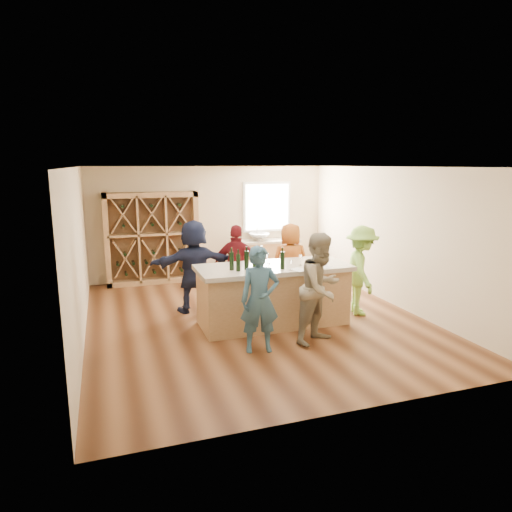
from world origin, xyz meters
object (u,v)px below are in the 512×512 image
object	(u,v)px
tasting_counter_base	(273,297)
person_server	(361,270)
wine_bottle_b	(238,263)
wine_bottle_f	(282,260)
person_far_left	(194,266)
wine_bottle_c	(247,260)
wine_bottle_d	(254,262)
person_far_mid	(237,267)
wine_bottle_e	(261,259)
sink	(259,237)
wine_rack	(152,238)
person_near_left	(260,300)
wine_bottle_a	(232,261)
person_near_right	(321,288)
person_far_right	(290,263)

from	to	relation	value
tasting_counter_base	person_server	bearing A→B (deg)	0.14
wine_bottle_b	wine_bottle_f	xyz separation A→B (m)	(0.76, -0.09, 0.00)
tasting_counter_base	person_far_left	distance (m)	1.74
wine_bottle_b	wine_bottle_c	xyz separation A→B (m)	(0.17, 0.07, 0.01)
wine_bottle_d	person_far_mid	world-z (taller)	person_far_mid
wine_bottle_b	person_far_left	size ratio (longest dim) A/B	0.16
person_far_mid	wine_bottle_e	bearing A→B (deg)	117.75
sink	person_far_left	distance (m)	3.24
person_far_left	wine_bottle_e	bearing A→B (deg)	123.96
wine_rack	sink	world-z (taller)	wine_rack
wine_rack	person_near_left	xyz separation A→B (m)	(1.10, -4.74, -0.28)
wine_bottle_d	person_far_mid	distance (m)	1.38
sink	person_server	world-z (taller)	person_server
wine_bottle_c	wine_bottle_a	bearing A→B (deg)	172.59
tasting_counter_base	wine_bottle_e	xyz separation A→B (m)	(-0.26, -0.10, 0.73)
wine_rack	wine_bottle_e	bearing A→B (deg)	-68.66
wine_rack	wine_bottle_b	bearing A→B (deg)	-75.25
person_far_mid	person_far_left	xyz separation A→B (m)	(-0.86, 0.05, 0.07)
wine_bottle_e	person_near_left	xyz separation A→B (m)	(-0.37, -0.98, -0.41)
wine_bottle_b	person_near_right	size ratio (longest dim) A/B	0.16
person_far_right	wine_bottle_c	bearing A→B (deg)	49.56
wine_rack	person_server	xyz separation A→B (m)	(3.53, -3.65, -0.24)
person_near_left	person_far_left	distance (m)	2.34
tasting_counter_base	wine_bottle_b	xyz separation A→B (m)	(-0.71, -0.21, 0.73)
wine_bottle_d	wine_bottle_e	world-z (taller)	wine_bottle_e
wine_bottle_b	wine_bottle_a	bearing A→B (deg)	128.46
person_far_left	person_near_left	bearing A→B (deg)	101.93
tasting_counter_base	person_far_right	xyz separation A→B (m)	(0.83, 1.20, 0.33)
person_far_mid	tasting_counter_base	bearing A→B (deg)	130.69
person_near_left	person_near_right	world-z (taller)	person_near_right
person_near_right	wine_bottle_a	bearing A→B (deg)	114.64
tasting_counter_base	wine_bottle_d	xyz separation A→B (m)	(-0.42, -0.18, 0.72)
wine_bottle_b	person_far_mid	xyz separation A→B (m)	(0.37, 1.35, -0.39)
person_far_mid	person_far_left	distance (m)	0.86
wine_bottle_b	person_server	xyz separation A→B (m)	(2.51, 0.21, -0.37)
sink	wine_bottle_b	bearing A→B (deg)	-113.90
wine_bottle_d	wine_bottle_e	bearing A→B (deg)	27.16
person_far_left	person_server	bearing A→B (deg)	156.37
wine_bottle_c	wine_bottle_e	bearing A→B (deg)	6.78
sink	wine_bottle_c	world-z (taller)	wine_bottle_c
person_server	person_far_left	size ratio (longest dim) A/B	0.95
wine_bottle_b	wine_bottle_d	distance (m)	0.30
person_far_left	wine_bottle_f	distance (m)	1.97
wine_rack	person_far_mid	size ratio (longest dim) A/B	1.31
wine_bottle_d	wine_bottle_a	bearing A→B (deg)	168.17
person_near_left	person_server	distance (m)	2.66
person_near_left	sink	bearing A→B (deg)	80.85
person_near_right	tasting_counter_base	bearing A→B (deg)	84.26
wine_bottle_a	wine_bottle_b	bearing A→B (deg)	-51.54
person_far_right	person_server	bearing A→B (deg)	134.40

